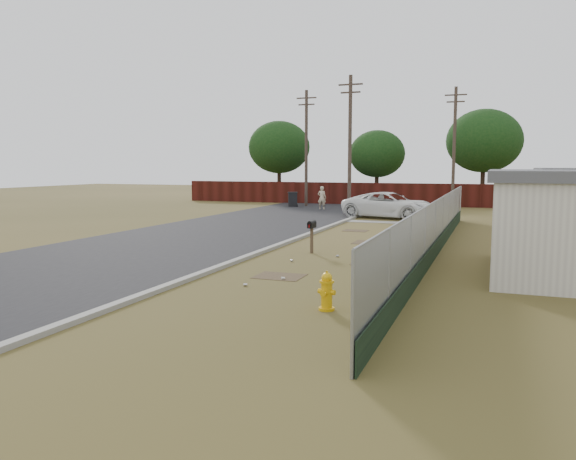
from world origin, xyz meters
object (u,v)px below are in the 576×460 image
at_px(pedestrian, 322,198).
at_px(pickup_truck, 390,205).
at_px(fire_hydrant, 327,292).
at_px(trash_bin, 293,199).
at_px(mailbox, 312,227).

bearing_deg(pedestrian, pickup_truck, 135.32).
relative_size(fire_hydrant, pickup_truck, 0.16).
relative_size(pickup_truck, trash_bin, 5.00).
bearing_deg(mailbox, trash_bin, 111.59).
relative_size(mailbox, trash_bin, 1.06).
xyz_separation_m(mailbox, pickup_truck, (0.26, 14.74, -0.16)).
bearing_deg(fire_hydrant, pickup_truck, 96.55).
bearing_deg(pickup_truck, fire_hydrant, -161.25).
relative_size(fire_hydrant, mailbox, 0.74).
height_order(fire_hydrant, pedestrian, pedestrian).
distance_m(pickup_truck, trash_bin, 11.11).
relative_size(mailbox, pickup_truck, 0.21).
distance_m(pickup_truck, pedestrian, 7.72).
xyz_separation_m(mailbox, pedestrian, (-5.61, 19.75, -0.11)).
bearing_deg(pickup_truck, pedestrian, 61.69).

